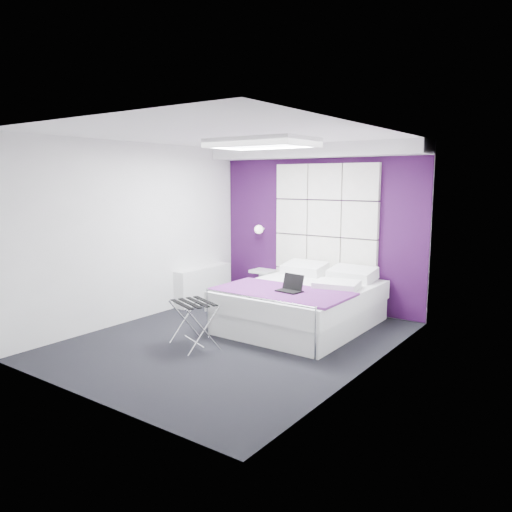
{
  "coord_description": "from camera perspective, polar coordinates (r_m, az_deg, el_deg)",
  "views": [
    {
      "loc": [
        3.86,
        -4.91,
        2.06
      ],
      "look_at": [
        0.09,
        0.35,
        1.07
      ],
      "focal_mm": 35.0,
      "sensor_mm": 36.0,
      "label": 1
    }
  ],
  "objects": [
    {
      "name": "soffit",
      "position": [
        7.88,
        6.4,
        11.85
      ],
      "size": [
        3.58,
        0.5,
        0.2
      ],
      "primitive_type": "cube",
      "color": "white",
      "rests_on": "wall_back"
    },
    {
      "name": "luggage_rack",
      "position": [
        6.29,
        -7.09,
        -7.75
      ],
      "size": [
        0.58,
        0.42,
        0.57
      ],
      "rotation": [
        0.0,
        0.0,
        -0.39
      ],
      "color": "silver",
      "rests_on": "floor"
    },
    {
      "name": "bed",
      "position": [
        7.12,
        5.32,
        -5.46
      ],
      "size": [
        1.8,
        2.17,
        0.76
      ],
      "color": "white",
      "rests_on": "floor"
    },
    {
      "name": "floor",
      "position": [
        6.58,
        -2.44,
        -9.56
      ],
      "size": [
        4.4,
        4.4,
        0.0
      ],
      "primitive_type": "plane",
      "color": "black",
      "rests_on": "ground"
    },
    {
      "name": "radiator",
      "position": [
        8.51,
        -6.03,
        -3.28
      ],
      "size": [
        0.22,
        1.2,
        0.6
      ],
      "primitive_type": "cube",
      "color": "white",
      "rests_on": "floor"
    },
    {
      "name": "wall_left",
      "position": [
        7.53,
        -13.37,
        2.68
      ],
      "size": [
        0.0,
        4.4,
        4.4
      ],
      "primitive_type": "plane",
      "rotation": [
        1.57,
        0.0,
        1.57
      ],
      "color": "silver",
      "rests_on": "floor"
    },
    {
      "name": "headboard",
      "position": [
        8.02,
        7.84,
        2.25
      ],
      "size": [
        1.8,
        0.08,
        2.3
      ],
      "primitive_type": null,
      "color": "silver",
      "rests_on": "wall_back"
    },
    {
      "name": "wall_lamp",
      "position": [
        8.57,
        0.47,
        3.08
      ],
      "size": [
        0.15,
        0.15,
        0.15
      ],
      "primitive_type": "sphere",
      "color": "white",
      "rests_on": "wall_back"
    },
    {
      "name": "nightstand",
      "position": [
        8.58,
        0.87,
        -1.75
      ],
      "size": [
        0.41,
        0.32,
        0.05
      ],
      "primitive_type": "cube",
      "color": "white",
      "rests_on": "wall_back"
    },
    {
      "name": "skylight",
      "position": [
        6.75,
        0.64,
        12.87
      ],
      "size": [
        1.36,
        0.86,
        0.12
      ],
      "primitive_type": null,
      "color": "white",
      "rests_on": "ceiling"
    },
    {
      "name": "wall_right",
      "position": [
        5.38,
        12.75,
        0.37
      ],
      "size": [
        0.0,
        4.4,
        4.4
      ],
      "primitive_type": "plane",
      "rotation": [
        1.57,
        0.0,
        -1.57
      ],
      "color": "silver",
      "rests_on": "floor"
    },
    {
      "name": "accent_wall",
      "position": [
        8.12,
        7.08,
        3.27
      ],
      "size": [
        3.58,
        0.02,
        2.58
      ],
      "primitive_type": "cube",
      "color": "#310D39",
      "rests_on": "wall_back"
    },
    {
      "name": "ceiling",
      "position": [
        6.27,
        -2.6,
        13.64
      ],
      "size": [
        4.4,
        4.4,
        0.0
      ],
      "primitive_type": "plane",
      "rotation": [
        3.14,
        0.0,
        0.0
      ],
      "color": "white",
      "rests_on": "wall_back"
    },
    {
      "name": "laptop",
      "position": [
        6.55,
        4.02,
        -3.57
      ],
      "size": [
        0.32,
        0.23,
        0.23
      ],
      "rotation": [
        0.0,
        0.0,
        -0.12
      ],
      "color": "black",
      "rests_on": "bed"
    },
    {
      "name": "wall_back",
      "position": [
        8.13,
        7.12,
        3.27
      ],
      "size": [
        3.6,
        0.0,
        3.6
      ],
      "primitive_type": "plane",
      "rotation": [
        1.57,
        0.0,
        0.0
      ],
      "color": "silver",
      "rests_on": "floor"
    }
  ]
}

